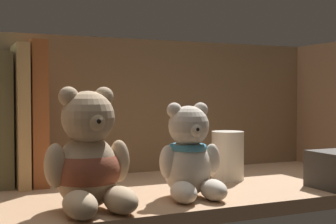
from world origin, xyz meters
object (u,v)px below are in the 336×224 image
Objects in this scene: teddy_bear_larger at (89,162)px; pillar_candle at (228,156)px; book_6 at (1,120)px; book_8 at (34,113)px; book_7 at (18,115)px; teddy_bear_smaller at (189,157)px.

teddy_bear_larger reaches higher than pillar_candle.
book_8 is (5.24, 0.00, 0.99)cm from book_6.
teddy_bear_larger is at bearing -75.73° from book_7.
pillar_candle is at bearing -20.13° from book_8.
book_7 is at bearing 0.00° from book_6.
pillar_candle is at bearing 22.30° from teddy_bear_larger.
teddy_bear_larger is at bearing -82.00° from book_8.
book_7 is 1.67× the size of teddy_bear_smaller.
teddy_bear_smaller is 15.71cm from pillar_candle.
book_8 is 23.14cm from teddy_bear_larger.
book_6 is 2.79cm from book_7.
teddy_bear_larger is 1.88× the size of pillar_candle.
book_6 is at bearing 110.59° from teddy_bear_larger.
book_7 reaches higher than teddy_bear_smaller.
book_8 is (2.54, 0.00, 0.31)cm from book_7.
teddy_bear_larger is (8.37, -22.28, -4.40)cm from book_6.
pillar_candle is (27.21, 11.16, -1.97)cm from teddy_bear_larger.
teddy_bear_larger is 29.47cm from pillar_candle.
book_7 is 2.56cm from book_8.
teddy_bear_smaller is (18.09, -20.83, -5.77)cm from book_8.
book_8 is at bearing 98.00° from teddy_bear_larger.
teddy_bear_smaller is at bearing -141.59° from pillar_candle.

